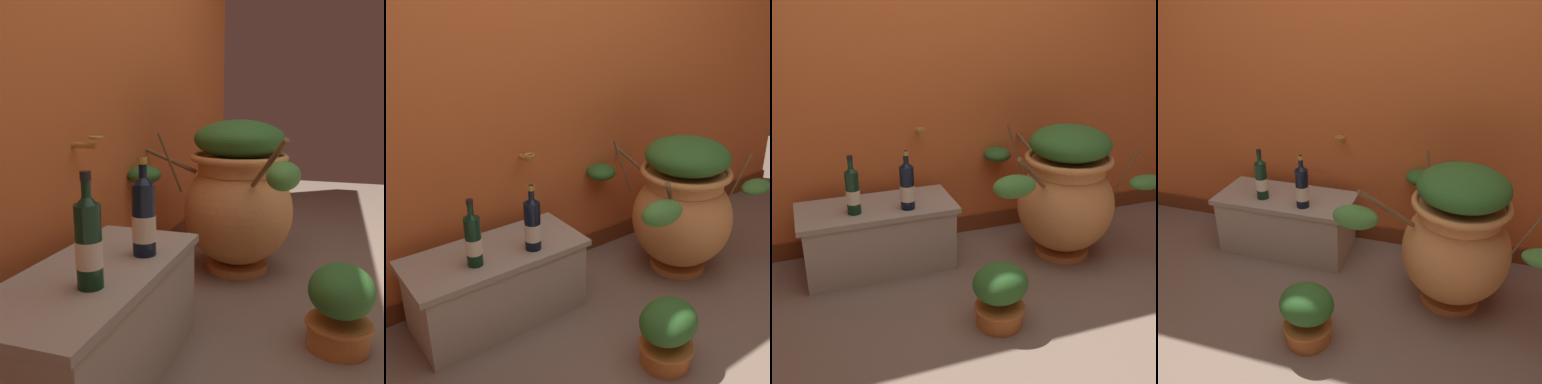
{
  "view_description": "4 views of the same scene",
  "coord_description": "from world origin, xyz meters",
  "views": [
    {
      "loc": [
        -1.57,
        0.16,
        0.88
      ],
      "look_at": [
        0.13,
        0.72,
        0.51
      ],
      "focal_mm": 40.81,
      "sensor_mm": 36.0,
      "label": 1
    },
    {
      "loc": [
        -1.3,
        -0.97,
        1.54
      ],
      "look_at": [
        0.01,
        0.8,
        0.58
      ],
      "focal_mm": 44.02,
      "sensor_mm": 36.0,
      "label": 2
    },
    {
      "loc": [
        -0.83,
        -1.65,
        1.46
      ],
      "look_at": [
        0.04,
        0.78,
        0.42
      ],
      "focal_mm": 45.24,
      "sensor_mm": 36.0,
      "label": 3
    },
    {
      "loc": [
        0.64,
        -1.32,
        1.58
      ],
      "look_at": [
        0.02,
        0.69,
        0.55
      ],
      "focal_mm": 39.12,
      "sensor_mm": 36.0,
      "label": 4
    }
  ],
  "objects": [
    {
      "name": "ground_plane",
      "position": [
        0.0,
        0.0,
        0.0
      ],
      "size": [
        7.0,
        7.0,
        0.0
      ],
      "primitive_type": "plane",
      "color": "#7A6656"
    },
    {
      "name": "back_wall",
      "position": [
        -0.0,
        1.2,
        1.29
      ],
      "size": [
        4.4,
        0.33,
        2.6
      ],
      "color": "#D6662D",
      "rests_on": "ground_plane"
    },
    {
      "name": "potted_shrub",
      "position": [
        -0.02,
        0.11,
        0.17
      ],
      "size": [
        0.27,
        0.25,
        0.32
      ],
      "color": "#C17033",
      "rests_on": "ground_plane"
    },
    {
      "name": "wine_bottle_left",
      "position": [
        -0.58,
        0.78,
        0.52
      ],
      "size": [
        0.07,
        0.07,
        0.32
      ],
      "color": "black",
      "rests_on": "stone_ledge"
    },
    {
      "name": "terracotta_urn",
      "position": [
        0.62,
        0.63,
        0.41
      ],
      "size": [
        1.1,
        0.97,
        0.8
      ],
      "color": "#D68E4C",
      "rests_on": "ground_plane"
    },
    {
      "name": "stone_ledge",
      "position": [
        -0.46,
        0.84,
        0.21
      ],
      "size": [
        0.87,
        0.4,
        0.38
      ],
      "color": "#B2A893",
      "rests_on": "ground_plane"
    },
    {
      "name": "wine_bottle_middle",
      "position": [
        -0.3,
        0.74,
        0.52
      ],
      "size": [
        0.08,
        0.08,
        0.33
      ],
      "color": "black",
      "rests_on": "stone_ledge"
    }
  ]
}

